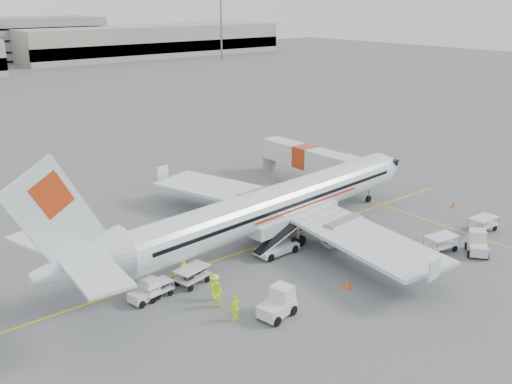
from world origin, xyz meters
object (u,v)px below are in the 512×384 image
at_px(belt_loader, 277,239).
at_px(jet_bridge, 305,164).
at_px(tug_fore, 478,244).
at_px(aircraft, 278,179).
at_px(tug_mid, 277,303).
at_px(tug_aft, 144,291).

bearing_deg(belt_loader, jet_bridge, 38.96).
bearing_deg(belt_loader, tug_fore, -39.98).
bearing_deg(aircraft, jet_bridge, 33.01).
height_order(jet_bridge, belt_loader, jet_bridge).
xyz_separation_m(jet_bridge, tug_mid, (-20.41, -18.86, -1.04)).
bearing_deg(belt_loader, tug_aft, 179.20).
height_order(aircraft, jet_bridge, aircraft).
bearing_deg(tug_mid, aircraft, 37.49).
distance_m(aircraft, jet_bridge, 16.10).
distance_m(belt_loader, tug_mid, 9.20).
bearing_deg(tug_fore, tug_aft, 118.07).
relative_size(tug_mid, tug_aft, 1.24).
relative_size(aircraft, jet_bridge, 2.51).
bearing_deg(tug_mid, belt_loader, 37.63).
distance_m(tug_fore, tug_mid, 18.32).
bearing_deg(tug_mid, tug_fore, -20.23).
relative_size(aircraft, tug_mid, 15.51).
height_order(aircraft, belt_loader, aircraft).
bearing_deg(tug_aft, jet_bridge, 12.41).
bearing_deg(jet_bridge, tug_aft, -156.37).
height_order(jet_bridge, tug_fore, jet_bridge).
xyz_separation_m(aircraft, jet_bridge, (12.39, 9.75, -3.25)).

